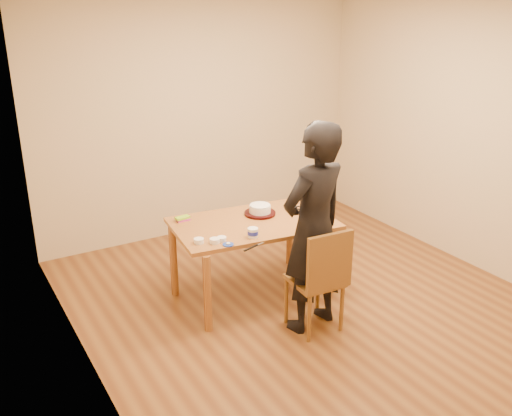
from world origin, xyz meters
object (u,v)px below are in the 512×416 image
cake (260,209)px  dining_table (253,223)px  person (313,229)px  dining_chair (315,280)px  cake_plate (260,213)px

cake → dining_table: bearing=-139.8°
cake → person: size_ratio=0.11×
dining_table → person: bearing=-71.4°
dining_chair → person: person is taller
cake_plate → person: 0.87m
dining_chair → cake: (-0.00, 0.90, 0.35)m
dining_table → person: size_ratio=0.81×
cake_plate → person: (0.00, -0.85, 0.15)m
dining_chair → cake_plate: 0.95m
cake → dining_chair: bearing=-89.8°
dining_table → cake_plate: 0.20m
dining_table → dining_chair: bearing=-72.1°
dining_table → person: (0.15, -0.73, 0.18)m
dining_chair → cake_plate: size_ratio=1.33×
person → dining_chair: bearing=79.4°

